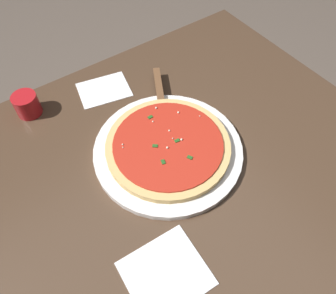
% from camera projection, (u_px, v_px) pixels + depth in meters
% --- Properties ---
extents(ground_plane, '(5.00, 5.00, 0.00)m').
position_uv_depth(ground_plane, '(171.00, 262.00, 1.35)').
color(ground_plane, brown).
extents(restaurant_table, '(1.05, 0.86, 0.73)m').
position_uv_depth(restaurant_table, '(173.00, 191.00, 0.87)').
color(restaurant_table, black).
rests_on(restaurant_table, ground_plane).
extents(serving_plate, '(0.35, 0.35, 0.02)m').
position_uv_depth(serving_plate, '(168.00, 150.00, 0.78)').
color(serving_plate, white).
rests_on(serving_plate, restaurant_table).
extents(pizza, '(0.29, 0.29, 0.02)m').
position_uv_depth(pizza, '(168.00, 146.00, 0.77)').
color(pizza, '#DBB26B').
rests_on(pizza, serving_plate).
extents(pizza_server, '(0.14, 0.21, 0.01)m').
position_uv_depth(pizza_server, '(160.00, 97.00, 0.87)').
color(pizza_server, silver).
rests_on(pizza_server, serving_plate).
extents(cup_small_sauce, '(0.06, 0.06, 0.06)m').
position_uv_depth(cup_small_sauce, '(27.00, 105.00, 0.84)').
color(cup_small_sauce, '#B2191E').
rests_on(cup_small_sauce, restaurant_table).
extents(napkin_folded_right, '(0.16, 0.13, 0.00)m').
position_uv_depth(napkin_folded_right, '(104.00, 90.00, 0.91)').
color(napkin_folded_right, white).
rests_on(napkin_folded_right, restaurant_table).
extents(napkin_loose_left, '(0.16, 0.14, 0.00)m').
position_uv_depth(napkin_loose_left, '(166.00, 273.00, 0.62)').
color(napkin_loose_left, white).
rests_on(napkin_loose_left, restaurant_table).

